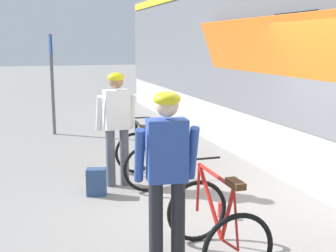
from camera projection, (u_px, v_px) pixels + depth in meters
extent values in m
plane|color=gray|center=(230.00, 216.00, 5.85)|extent=(80.00, 80.00, 0.00)
cube|color=orange|center=(271.00, 67.00, 7.47)|extent=(0.60, 4.88, 1.62)
cube|color=black|center=(294.00, 39.00, 6.77)|extent=(0.04, 1.10, 0.80)
cylinder|color=#4C515B|center=(111.00, 158.00, 6.99)|extent=(0.14, 0.14, 0.90)
cylinder|color=#4C515B|center=(124.00, 157.00, 7.06)|extent=(0.14, 0.14, 0.90)
cube|color=white|center=(117.00, 110.00, 6.89)|extent=(0.39, 0.26, 0.60)
cylinder|color=white|center=(99.00, 113.00, 6.85)|extent=(0.10, 0.26, 0.56)
cylinder|color=white|center=(132.00, 112.00, 7.02)|extent=(0.10, 0.26, 0.56)
sphere|color=#9E7051|center=(116.00, 81.00, 6.81)|extent=(0.22, 0.22, 0.22)
ellipsoid|color=yellow|center=(116.00, 77.00, 6.80)|extent=(0.27, 0.29, 0.14)
cylinder|color=#232328|center=(156.00, 226.00, 4.40)|extent=(0.14, 0.14, 0.90)
cylinder|color=#232328|center=(178.00, 224.00, 4.44)|extent=(0.14, 0.14, 0.90)
cube|color=#2D4C9E|center=(167.00, 150.00, 4.29)|extent=(0.41, 0.28, 0.60)
cylinder|color=#2D4C9E|center=(139.00, 156.00, 4.29)|extent=(0.12, 0.27, 0.56)
cylinder|color=#2D4C9E|center=(193.00, 153.00, 4.38)|extent=(0.12, 0.27, 0.56)
sphere|color=beige|center=(167.00, 105.00, 4.21)|extent=(0.22, 0.22, 0.22)
ellipsoid|color=yellow|center=(167.00, 99.00, 4.20)|extent=(0.28, 0.30, 0.14)
torus|color=black|center=(136.00, 153.00, 7.71)|extent=(0.71, 0.10, 0.71)
torus|color=black|center=(147.00, 169.00, 6.73)|extent=(0.71, 0.10, 0.71)
cylinder|color=black|center=(139.00, 143.00, 7.32)|extent=(0.09, 0.65, 0.63)
cylinder|color=black|center=(140.00, 126.00, 7.16)|extent=(0.10, 0.85, 0.04)
cylinder|color=black|center=(144.00, 149.00, 6.92)|extent=(0.06, 0.28, 0.62)
cylinder|color=black|center=(145.00, 167.00, 6.91)|extent=(0.05, 0.36, 0.08)
cylinder|color=black|center=(146.00, 150.00, 6.74)|extent=(0.03, 0.14, 0.56)
cylinder|color=black|center=(136.00, 137.00, 7.64)|extent=(0.04, 0.08, 0.55)
cylinder|color=black|center=(136.00, 118.00, 7.55)|extent=(0.48, 0.06, 0.02)
cube|color=#4C2D19|center=(145.00, 128.00, 6.71)|extent=(0.12, 0.25, 0.06)
torus|color=black|center=(197.00, 211.00, 5.05)|extent=(0.71, 0.05, 0.71)
torus|color=black|center=(238.00, 250.00, 4.09)|extent=(0.71, 0.05, 0.71)
cylinder|color=red|center=(210.00, 200.00, 4.67)|extent=(0.05, 0.64, 0.63)
cylinder|color=red|center=(215.00, 175.00, 4.51)|extent=(0.04, 0.85, 0.04)
cylinder|color=red|center=(228.00, 215.00, 4.27)|extent=(0.04, 0.27, 0.62)
cylinder|color=red|center=(230.00, 245.00, 4.27)|extent=(0.03, 0.36, 0.08)
cylinder|color=red|center=(236.00, 219.00, 4.10)|extent=(0.02, 0.14, 0.56)
cylinder|color=red|center=(198.00, 188.00, 4.98)|extent=(0.03, 0.08, 0.55)
cylinder|color=black|center=(199.00, 159.00, 4.89)|extent=(0.48, 0.03, 0.02)
cube|color=#4C2D19|center=(235.00, 184.00, 4.07)|extent=(0.10, 0.24, 0.06)
cube|color=navy|center=(96.00, 182.00, 6.61)|extent=(0.32, 0.25, 0.40)
cylinder|color=red|center=(220.00, 210.00, 5.78)|extent=(0.07, 0.07, 0.20)
cylinder|color=#595B60|center=(52.00, 85.00, 10.84)|extent=(0.08, 0.08, 2.40)
cube|color=#193F99|center=(51.00, 45.00, 10.66)|extent=(0.04, 0.70, 0.44)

